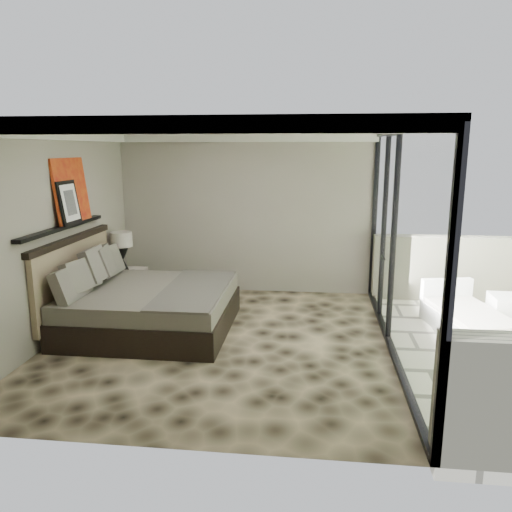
# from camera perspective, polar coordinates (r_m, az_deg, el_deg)

# --- Properties ---
(floor) EXTENTS (5.00, 5.00, 0.00)m
(floor) POSITION_cam_1_polar(r_m,az_deg,el_deg) (6.87, -4.03, -9.65)
(floor) COLOR black
(floor) RESTS_ON ground
(ceiling) EXTENTS (4.50, 5.00, 0.02)m
(ceiling) POSITION_cam_1_polar(r_m,az_deg,el_deg) (6.38, -4.42, 14.29)
(ceiling) COLOR silver
(ceiling) RESTS_ON back_wall
(back_wall) EXTENTS (4.50, 0.02, 2.80)m
(back_wall) POSITION_cam_1_polar(r_m,az_deg,el_deg) (8.91, -1.20, 4.77)
(back_wall) COLOR gray
(back_wall) RESTS_ON floor
(left_wall) EXTENTS (0.02, 5.00, 2.80)m
(left_wall) POSITION_cam_1_polar(r_m,az_deg,el_deg) (7.24, -21.91, 2.15)
(left_wall) COLOR gray
(left_wall) RESTS_ON floor
(glass_wall) EXTENTS (0.08, 5.00, 2.80)m
(glass_wall) POSITION_cam_1_polar(r_m,az_deg,el_deg) (6.45, 15.83, 1.43)
(glass_wall) COLOR white
(glass_wall) RESTS_ON floor
(terrace_slab) EXTENTS (3.00, 5.00, 0.12)m
(terrace_slab) POSITION_cam_1_polar(r_m,az_deg,el_deg) (7.24, 27.12, -10.36)
(terrace_slab) COLOR beige
(terrace_slab) RESTS_ON ground
(picture_ledge) EXTENTS (0.12, 2.20, 0.05)m
(picture_ledge) POSITION_cam_1_polar(r_m,az_deg,el_deg) (7.29, -21.19, 3.06)
(picture_ledge) COLOR black
(picture_ledge) RESTS_ON left_wall
(bed) EXTENTS (2.29, 2.21, 1.27)m
(bed) POSITION_cam_1_polar(r_m,az_deg,el_deg) (7.35, -12.67, -5.39)
(bed) COLOR black
(bed) RESTS_ON floor
(nightstand) EXTENTS (0.59, 0.59, 0.56)m
(nightstand) POSITION_cam_1_polar(r_m,az_deg,el_deg) (8.85, -14.45, -3.08)
(nightstand) COLOR black
(nightstand) RESTS_ON floor
(table_lamp) EXTENTS (0.36, 0.36, 0.66)m
(table_lamp) POSITION_cam_1_polar(r_m,az_deg,el_deg) (8.71, -15.09, 1.11)
(table_lamp) COLOR black
(table_lamp) RESTS_ON nightstand
(abstract_canvas) EXTENTS (0.13, 0.90, 0.90)m
(abstract_canvas) POSITION_cam_1_polar(r_m,az_deg,el_deg) (7.54, -20.39, 7.05)
(abstract_canvas) COLOR #B02E0F
(abstract_canvas) RESTS_ON picture_ledge
(framed_print) EXTENTS (0.11, 0.50, 0.60)m
(framed_print) POSITION_cam_1_polar(r_m,az_deg,el_deg) (7.35, -20.61, 5.74)
(framed_print) COLOR black
(framed_print) RESTS_ON picture_ledge
(ottoman) EXTENTS (0.49, 0.49, 0.49)m
(ottoman) POSITION_cam_1_polar(r_m,az_deg,el_deg) (8.10, 26.84, -5.73)
(ottoman) COLOR silver
(ottoman) RESTS_ON terrace_slab
(lounger) EXTENTS (1.09, 1.69, 0.61)m
(lounger) POSITION_cam_1_polar(r_m,az_deg,el_deg) (7.67, 23.02, -6.75)
(lounger) COLOR silver
(lounger) RESTS_ON terrace_slab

